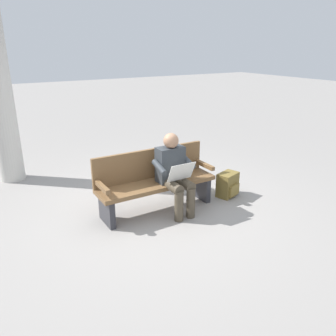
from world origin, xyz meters
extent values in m
plane|color=gray|center=(0.00, 0.00, 0.00)|extent=(40.00, 40.00, 0.00)
cube|color=brown|center=(0.00, 0.00, 0.42)|extent=(1.80, 0.49, 0.06)
cube|color=brown|center=(0.00, -0.21, 0.68)|extent=(1.80, 0.06, 0.45)
cube|color=brown|center=(-0.85, 0.00, 0.57)|extent=(0.06, 0.48, 0.06)
cube|color=brown|center=(0.85, 0.00, 0.57)|extent=(0.06, 0.48, 0.06)
cube|color=#2D2D33|center=(-0.80, 0.00, 0.20)|extent=(0.08, 0.43, 0.39)
cube|color=#2D2D33|center=(0.80, 0.00, 0.20)|extent=(0.08, 0.43, 0.39)
cube|color=#33383D|center=(-0.20, 0.05, 0.71)|extent=(0.40, 0.22, 0.52)
sphere|color=#A87A5B|center=(-0.20, 0.07, 1.07)|extent=(0.22, 0.22, 0.22)
cylinder|color=#4C4233|center=(-0.30, 0.26, 0.47)|extent=(0.15, 0.42, 0.15)
cylinder|color=#4C4233|center=(-0.10, 0.26, 0.47)|extent=(0.15, 0.42, 0.15)
cylinder|color=#4C4233|center=(-0.30, 0.45, 0.23)|extent=(0.13, 0.13, 0.45)
cylinder|color=#4C4233|center=(-0.10, 0.45, 0.23)|extent=(0.13, 0.13, 0.45)
cylinder|color=#33383D|center=(-0.44, 0.15, 0.74)|extent=(0.09, 0.31, 0.18)
cylinder|color=#33383D|center=(0.04, 0.15, 0.74)|extent=(0.09, 0.31, 0.18)
cube|color=silver|center=(-0.20, 0.35, 0.68)|extent=(0.40, 0.13, 0.27)
cube|color=brown|center=(-1.24, 0.15, 0.20)|extent=(0.41, 0.32, 0.40)
cube|color=olive|center=(-1.28, 0.27, 0.14)|extent=(0.25, 0.11, 0.18)
camera|label=1|loc=(2.25, 4.05, 2.35)|focal=36.44mm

